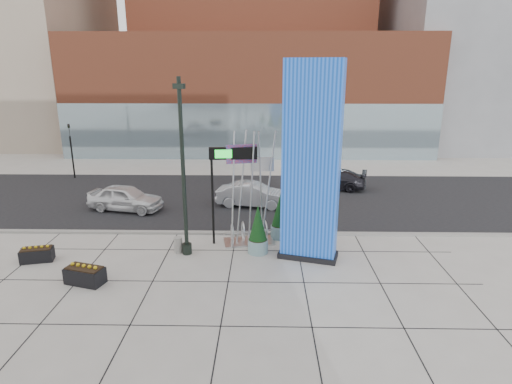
{
  "coord_description": "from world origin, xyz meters",
  "views": [
    {
      "loc": [
        2.41,
        -16.17,
        8.23
      ],
      "look_at": [
        2.05,
        2.0,
        2.83
      ],
      "focal_mm": 30.0,
      "sensor_mm": 36.0,
      "label": 1
    }
  ],
  "objects_px": {
    "lamp_post": "(184,186)",
    "public_art_sculpture": "(249,214)",
    "blue_pylon": "(311,167)",
    "concrete_bollard": "(178,245)",
    "car_white_west": "(125,198)",
    "car_silver_mid": "(253,195)",
    "overhead_street_sign": "(229,162)"
  },
  "relations": [
    {
      "from": "blue_pylon",
      "to": "car_silver_mid",
      "type": "height_order",
      "value": "blue_pylon"
    },
    {
      "from": "car_white_west",
      "to": "car_silver_mid",
      "type": "bearing_deg",
      "value": -71.27
    },
    {
      "from": "blue_pylon",
      "to": "lamp_post",
      "type": "relative_size",
      "value": 1.09
    },
    {
      "from": "lamp_post",
      "to": "concrete_bollard",
      "type": "relative_size",
      "value": 10.65
    },
    {
      "from": "blue_pylon",
      "to": "public_art_sculpture",
      "type": "distance_m",
      "value": 4.13
    },
    {
      "from": "public_art_sculpture",
      "to": "overhead_street_sign",
      "type": "height_order",
      "value": "public_art_sculpture"
    },
    {
      "from": "car_white_west",
      "to": "concrete_bollard",
      "type": "bearing_deg",
      "value": -132.07
    },
    {
      "from": "blue_pylon",
      "to": "lamp_post",
      "type": "height_order",
      "value": "blue_pylon"
    },
    {
      "from": "car_white_west",
      "to": "car_silver_mid",
      "type": "xyz_separation_m",
      "value": [
        7.48,
        0.87,
        -0.03
      ]
    },
    {
      "from": "public_art_sculpture",
      "to": "car_white_west",
      "type": "distance_m",
      "value": 8.8
    },
    {
      "from": "lamp_post",
      "to": "public_art_sculpture",
      "type": "height_order",
      "value": "lamp_post"
    },
    {
      "from": "overhead_street_sign",
      "to": "car_silver_mid",
      "type": "height_order",
      "value": "overhead_street_sign"
    },
    {
      "from": "public_art_sculpture",
      "to": "overhead_street_sign",
      "type": "bearing_deg",
      "value": -177.68
    },
    {
      "from": "lamp_post",
      "to": "car_white_west",
      "type": "bearing_deg",
      "value": 127.82
    },
    {
      "from": "lamp_post",
      "to": "car_white_west",
      "type": "distance_m",
      "value": 7.99
    },
    {
      "from": "public_art_sculpture",
      "to": "car_white_west",
      "type": "bearing_deg",
      "value": 138.11
    },
    {
      "from": "blue_pylon",
      "to": "public_art_sculpture",
      "type": "xyz_separation_m",
      "value": [
        -2.67,
        1.65,
        -2.69
      ]
    },
    {
      "from": "blue_pylon",
      "to": "lamp_post",
      "type": "bearing_deg",
      "value": -167.11
    },
    {
      "from": "blue_pylon",
      "to": "car_silver_mid",
      "type": "relative_size",
      "value": 1.95
    },
    {
      "from": "concrete_bollard",
      "to": "overhead_street_sign",
      "type": "bearing_deg",
      "value": 24.4
    },
    {
      "from": "lamp_post",
      "to": "car_silver_mid",
      "type": "distance_m",
      "value": 7.84
    },
    {
      "from": "overhead_street_sign",
      "to": "car_silver_mid",
      "type": "xyz_separation_m",
      "value": [
        0.93,
        5.7,
        -3.29
      ]
    },
    {
      "from": "lamp_post",
      "to": "concrete_bollard",
      "type": "xyz_separation_m",
      "value": [
        -0.42,
        0.14,
        -2.83
      ]
    },
    {
      "from": "concrete_bollard",
      "to": "car_silver_mid",
      "type": "relative_size",
      "value": 0.17
    },
    {
      "from": "public_art_sculpture",
      "to": "car_silver_mid",
      "type": "relative_size",
      "value": 1.25
    },
    {
      "from": "blue_pylon",
      "to": "public_art_sculpture",
      "type": "relative_size",
      "value": 1.56
    },
    {
      "from": "car_white_west",
      "to": "car_silver_mid",
      "type": "relative_size",
      "value": 1.0
    },
    {
      "from": "blue_pylon",
      "to": "car_white_west",
      "type": "bearing_deg",
      "value": 163.89
    },
    {
      "from": "overhead_street_sign",
      "to": "car_white_west",
      "type": "bearing_deg",
      "value": 138.19
    },
    {
      "from": "concrete_bollard",
      "to": "overhead_street_sign",
      "type": "height_order",
      "value": "overhead_street_sign"
    },
    {
      "from": "blue_pylon",
      "to": "overhead_street_sign",
      "type": "height_order",
      "value": "blue_pylon"
    },
    {
      "from": "lamp_post",
      "to": "overhead_street_sign",
      "type": "distance_m",
      "value": 2.37
    }
  ]
}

